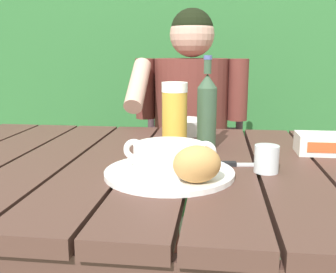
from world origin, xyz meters
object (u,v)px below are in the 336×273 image
at_px(soup_bowl, 169,156).
at_px(water_glass_small, 266,159).
at_px(bread_roll, 197,164).
at_px(table_knife, 235,164).
at_px(beer_bottle, 207,110).
at_px(person_eating, 190,128).
at_px(beer_glass, 175,117).
at_px(butter_tub, 320,144).
at_px(serving_plate, 169,173).
at_px(chair_near_diner, 192,167).
at_px(diner_bowl, 184,126).

xyz_separation_m(soup_bowl, water_glass_small, (0.22, 0.05, -0.01)).
bearing_deg(bread_roll, table_knife, 63.76).
bearing_deg(beer_bottle, person_eating, 99.02).
height_order(soup_bowl, table_knife, soup_bowl).
relative_size(water_glass_small, table_knife, 0.45).
bearing_deg(soup_bowl, beer_bottle, 74.52).
distance_m(beer_bottle, water_glass_small, 0.28).
bearing_deg(beer_glass, butter_tub, 3.20).
bearing_deg(serving_plate, water_glass_small, 13.18).
bearing_deg(chair_near_diner, serving_plate, -89.56).
relative_size(water_glass_small, butter_tub, 0.51).
xyz_separation_m(bread_roll, beer_glass, (-0.08, 0.31, 0.05)).
height_order(person_eating, diner_bowl, person_eating).
xyz_separation_m(soup_bowl, beer_bottle, (0.08, 0.28, 0.07)).
xyz_separation_m(person_eating, diner_bowl, (0.00, -0.34, 0.07)).
distance_m(person_eating, bread_roll, 0.91).
height_order(water_glass_small, diner_bowl, water_glass_small).
xyz_separation_m(person_eating, butter_tub, (0.40, -0.57, 0.07)).
bearing_deg(butter_tub, soup_bowl, -147.30).
relative_size(table_knife, diner_bowl, 0.97).
relative_size(beer_glass, butter_tub, 1.54).
bearing_deg(table_knife, chair_near_diner, 99.96).
xyz_separation_m(water_glass_small, diner_bowl, (-0.23, 0.43, -0.01)).
distance_m(beer_glass, beer_bottle, 0.10).
relative_size(person_eating, diner_bowl, 8.38).
xyz_separation_m(serving_plate, beer_glass, (-0.01, 0.23, 0.09)).
relative_size(beer_bottle, diner_bowl, 1.85).
bearing_deg(chair_near_diner, bread_roll, -86.09).
height_order(beer_bottle, table_knife, beer_bottle).
bearing_deg(butter_tub, beer_glass, -176.80).
xyz_separation_m(chair_near_diner, water_glass_small, (0.23, -0.97, 0.31)).
relative_size(butter_tub, table_knife, 0.90).
relative_size(chair_near_diner, beer_bottle, 3.58).
xyz_separation_m(beer_glass, water_glass_small, (0.24, -0.18, -0.07)).
distance_m(serving_plate, beer_bottle, 0.31).
relative_size(bread_roll, table_knife, 0.84).
height_order(chair_near_diner, person_eating, person_eating).
relative_size(person_eating, water_glass_small, 18.90).
relative_size(chair_near_diner, diner_bowl, 6.63).
distance_m(person_eating, diner_bowl, 0.35).
relative_size(beer_bottle, water_glass_small, 4.17).
distance_m(butter_tub, diner_bowl, 0.46).
xyz_separation_m(serving_plate, bread_roll, (0.07, -0.08, 0.05)).
distance_m(bread_roll, water_glass_small, 0.21).
bearing_deg(table_knife, butter_tub, 32.94).
bearing_deg(butter_tub, person_eating, 125.43).
distance_m(person_eating, beer_bottle, 0.58).
relative_size(person_eating, butter_tub, 9.57).
xyz_separation_m(chair_near_diner, table_knife, (0.16, -0.92, 0.28)).
bearing_deg(diner_bowl, chair_near_diner, 90.00).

